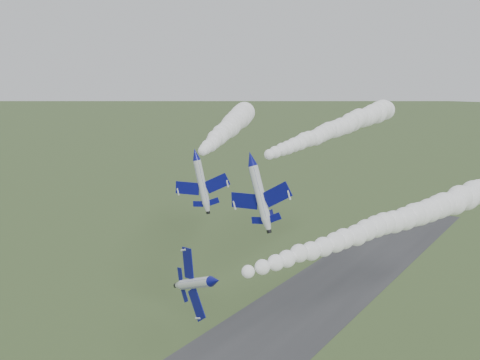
# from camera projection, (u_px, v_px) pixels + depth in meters

# --- Properties ---
(runway) EXTENTS (24.00, 260.00, 0.04)m
(runway) POSITION_uv_depth(u_px,v_px,m) (251.00, 349.00, 109.56)
(runway) COLOR #323235
(runway) RESTS_ON ground
(jet_lead) EXTENTS (6.37, 11.95, 9.41)m
(jet_lead) POSITION_uv_depth(u_px,v_px,m) (214.00, 281.00, 68.57)
(jet_lead) COLOR silver
(smoke_trail_jet_lead) EXTENTS (28.89, 70.59, 5.32)m
(smoke_trail_jet_lead) POSITION_uv_depth(u_px,v_px,m) (408.00, 217.00, 90.55)
(smoke_trail_jet_lead) COLOR white
(jet_pair_left) EXTENTS (9.56, 11.18, 3.32)m
(jet_pair_left) POSITION_uv_depth(u_px,v_px,m) (195.00, 154.00, 91.55)
(jet_pair_left) COLOR silver
(smoke_trail_jet_pair_left) EXTENTS (27.98, 55.65, 5.81)m
(smoke_trail_jet_pair_left) POSITION_uv_depth(u_px,v_px,m) (228.00, 128.00, 121.55)
(smoke_trail_jet_pair_left) COLOR white
(jet_pair_right) EXTENTS (10.81, 13.49, 4.24)m
(jet_pair_right) POSITION_uv_depth(u_px,v_px,m) (251.00, 159.00, 85.34)
(jet_pair_right) COLOR silver
(smoke_trail_jet_pair_right) EXTENTS (7.96, 67.54, 5.11)m
(smoke_trail_jet_pair_right) POSITION_uv_depth(u_px,v_px,m) (340.00, 127.00, 115.68)
(smoke_trail_jet_pair_right) COLOR white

